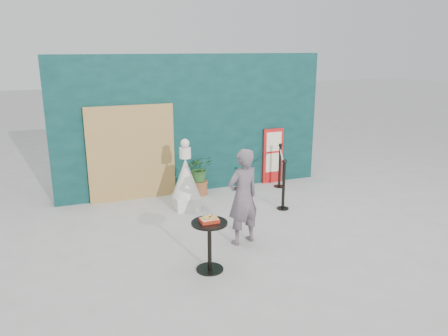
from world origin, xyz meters
TOP-DOWN VIEW (x-y plane):
  - ground at (0.00, 0.00)m, footprint 60.00×60.00m
  - back_wall at (0.00, 3.15)m, footprint 6.00×0.30m
  - bamboo_fence at (-1.40, 2.94)m, footprint 1.80×0.08m
  - woman at (-0.07, 0.14)m, footprint 0.66×0.52m
  - menu_board at (1.90, 2.95)m, footprint 0.50×0.07m
  - statue at (-0.51, 1.99)m, footprint 0.56×0.56m
  - cafe_table at (-0.88, -0.55)m, footprint 0.52×0.52m
  - food_basket at (-0.88, -0.55)m, footprint 0.26×0.19m
  - planter at (0.01, 2.71)m, footprint 0.52×0.45m
  - stanchion_barrier at (1.59, 1.92)m, footprint 0.84×1.54m

SIDE VIEW (x-z plane):
  - ground at x=0.00m, z-range 0.00..0.00m
  - stanchion_barrier at x=1.59m, z-range -0.02..1.01m
  - cafe_table at x=-0.88m, z-range 0.12..0.87m
  - planter at x=0.01m, z-range 0.07..0.96m
  - statue at x=-0.51m, z-range -0.13..1.30m
  - menu_board at x=1.90m, z-range 0.00..1.30m
  - food_basket at x=-0.88m, z-range 0.73..0.84m
  - woman at x=-0.07m, z-range 0.00..1.60m
  - bamboo_fence at x=-1.40m, z-range 0.00..2.00m
  - back_wall at x=0.00m, z-range 0.00..3.00m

